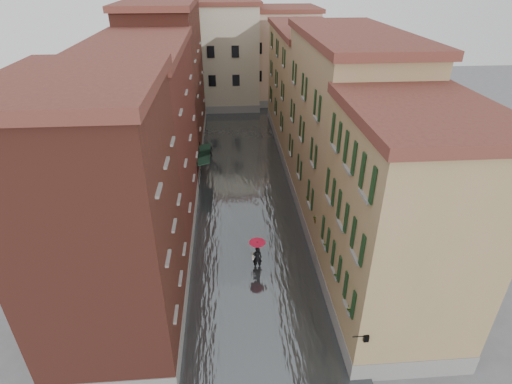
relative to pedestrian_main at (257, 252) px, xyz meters
name	(u,v)px	position (x,y,z in m)	size (l,w,h in m)	color
ground	(256,295)	(-0.28, -2.46, -1.31)	(120.00, 120.00, 0.00)	slate
floodwater	(245,189)	(-0.28, 10.54, -1.21)	(10.00, 60.00, 0.20)	#44484B
building_left_near	(107,230)	(-7.28, -4.46, 5.19)	(6.00, 8.00, 13.00)	brown
building_left_mid	(147,143)	(-7.28, 6.54, 4.94)	(6.00, 14.00, 12.50)	#59231C
building_left_far	(170,80)	(-7.28, 21.54, 5.69)	(6.00, 16.00, 14.00)	brown
building_right_near	(401,230)	(6.72, -4.46, 4.44)	(6.00, 8.00, 11.50)	olive
building_right_mid	(343,134)	(6.72, 6.54, 5.19)	(6.00, 14.00, 13.00)	#977D5B
building_right_far	(305,89)	(6.72, 21.54, 4.44)	(6.00, 16.00, 11.50)	olive
building_end_cream	(212,57)	(-3.28, 35.54, 5.19)	(12.00, 9.00, 13.00)	#B3AC8E
building_end_pink	(277,57)	(5.72, 37.54, 4.69)	(10.00, 9.00, 12.00)	#C8A68D
awning_near	(204,158)	(-3.77, 11.97, 1.16)	(1.09, 2.96, 2.80)	black
awning_far	(204,151)	(-3.77, 13.53, 1.15)	(1.09, 2.92, 2.80)	black
wall_lantern	(365,338)	(4.05, -8.46, 1.70)	(0.71, 0.22, 0.35)	black
window_planters	(327,240)	(3.84, -2.02, 2.20)	(0.59, 11.12, 0.84)	brown
pedestrian_main	(257,252)	(0.00, 0.00, 0.00)	(1.07, 1.07, 2.06)	black
pedestrian_far	(210,151)	(-3.44, 17.59, -0.55)	(0.73, 0.57, 1.51)	black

